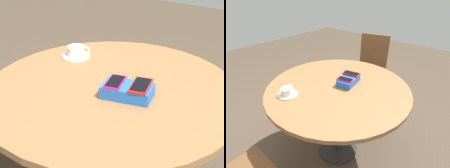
# 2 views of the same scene
# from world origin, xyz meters

# --- Properties ---
(round_table) EXTENTS (1.14, 1.14, 0.74)m
(round_table) POSITION_xyz_m (0.00, 0.00, 0.65)
(round_table) COLOR #2D2D2D
(round_table) RESTS_ON ground_plane
(phone_box) EXTENTS (0.23, 0.16, 0.05)m
(phone_box) POSITION_xyz_m (-0.10, 0.03, 0.77)
(phone_box) COLOR blue
(phone_box) RESTS_ON round_table
(phone_red) EXTENTS (0.10, 0.15, 0.01)m
(phone_red) POSITION_xyz_m (-0.15, 0.02, 0.80)
(phone_red) COLOR red
(phone_red) RESTS_ON phone_box
(phone_magenta) EXTENTS (0.09, 0.14, 0.01)m
(phone_magenta) POSITION_xyz_m (-0.04, 0.04, 0.80)
(phone_magenta) COLOR #D11975
(phone_magenta) RESTS_ON phone_box
(saucer) EXTENTS (0.15, 0.15, 0.01)m
(saucer) POSITION_xyz_m (0.34, -0.20, 0.74)
(saucer) COLOR white
(saucer) RESTS_ON round_table
(coffee_cup) EXTENTS (0.11, 0.09, 0.06)m
(coffee_cup) POSITION_xyz_m (0.34, -0.20, 0.77)
(coffee_cup) COLOR white
(coffee_cup) RESTS_ON saucer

